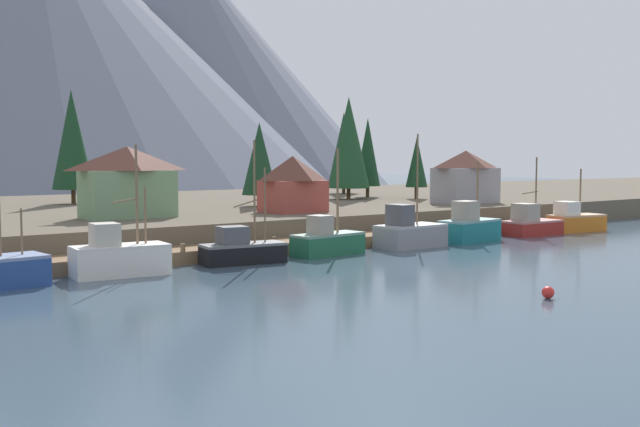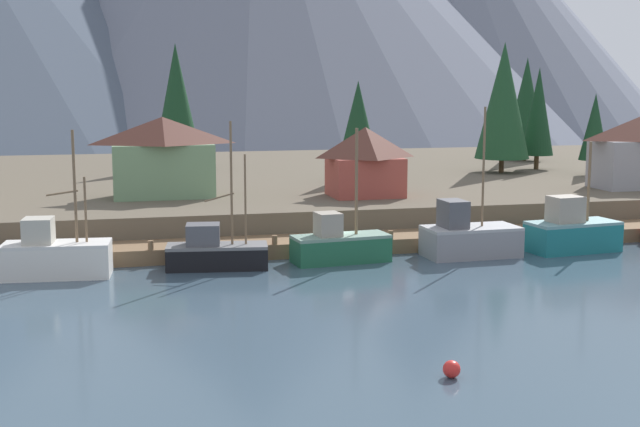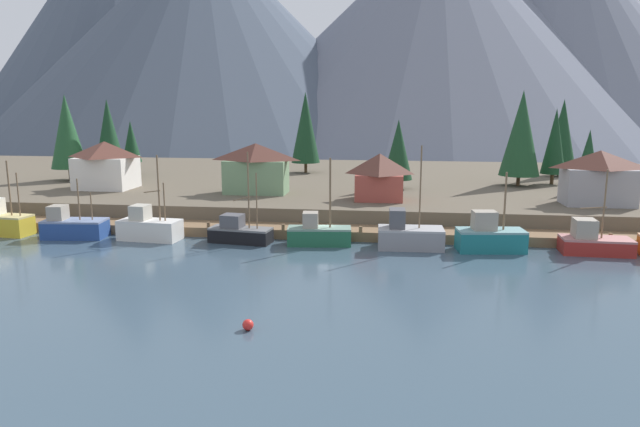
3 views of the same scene
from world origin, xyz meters
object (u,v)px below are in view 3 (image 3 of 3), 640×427
object	(u,v)px
conifer_mid_left	(398,150)
conifer_centre	(588,155)
fishing_boat_teal	(490,237)
conifer_near_left	(67,132)
house_green	(256,168)
conifer_mid_right	(131,142)
house_red	(380,176)
conifer_far_left	(306,128)
fishing_boat_green	(318,234)
house_white	(106,165)
fishing_boat_white	(149,227)
house_grey	(599,177)
fishing_boat_yellow	(2,222)
fishing_boat_red	(593,242)
conifer_near_right	(555,141)
conifer_back_left	(109,136)
fishing_boat_black	(239,232)
conifer_back_right	(521,133)
fishing_boat_blue	(73,227)
fishing_boat_grey	(409,235)
channel_buoy	(248,325)

from	to	relation	value
conifer_mid_left	conifer_centre	distance (m)	24.37
fishing_boat_teal	conifer_near_left	distance (m)	63.30
house_green	conifer_mid_right	world-z (taller)	conifer_mid_right
house_red	conifer_far_left	distance (m)	29.50
fishing_boat_green	conifer_far_left	distance (m)	40.70
house_green	house_white	bearing A→B (deg)	175.72
fishing_boat_white	house_grey	xyz separation A→B (m)	(47.79, 12.86, 4.39)
fishing_boat_green	fishing_boat_yellow	bearing A→B (deg)	174.00
fishing_boat_green	conifer_mid_left	world-z (taller)	conifer_mid_left
fishing_boat_red	conifer_near_right	size ratio (longest dim) A/B	0.74
conifer_back_left	conifer_far_left	xyz separation A→B (m)	(28.52, 11.29, 0.95)
fishing_boat_red	conifer_near_left	size ratio (longest dim) A/B	0.62
fishing_boat_black	fishing_boat_green	xyz separation A→B (m)	(8.06, 0.04, 0.07)
fishing_boat_black	house_grey	bearing A→B (deg)	26.23
house_white	conifer_back_right	distance (m)	56.91
fishing_boat_green	conifer_centre	bearing A→B (deg)	29.56
house_grey	fishing_boat_blue	bearing A→B (deg)	-166.92
fishing_boat_teal	conifer_back_left	world-z (taller)	conifer_back_left
house_red	fishing_boat_grey	bearing A→B (deg)	-75.88
channel_buoy	house_grey	bearing A→B (deg)	48.00
conifer_mid_right	conifer_back_left	size ratio (longest dim) A/B	0.72
fishing_boat_black	conifer_centre	bearing A→B (deg)	37.57
fishing_boat_grey	fishing_boat_red	size ratio (longest dim) A/B	1.26
fishing_boat_black	conifer_back_left	distance (m)	40.15
conifer_near_right	conifer_mid_right	distance (m)	64.85
fishing_boat_teal	house_grey	distance (m)	19.39
fishing_boat_blue	conifer_mid_left	xyz separation A→B (m)	(33.57, 22.78, 6.60)
fishing_boat_teal	conifer_centre	xyz separation A→B (m)	(15.60, 23.25, 5.91)
house_grey	conifer_mid_right	size ratio (longest dim) A/B	0.91
fishing_boat_green	conifer_mid_right	distance (m)	48.99
fishing_boat_green	house_red	world-z (taller)	fishing_boat_green
conifer_back_right	conifer_near_left	bearing A→B (deg)	-177.60
fishing_boat_black	conifer_back_left	size ratio (longest dim) A/B	0.76
house_green	conifer_back_left	distance (m)	28.43
fishing_boat_grey	fishing_boat_teal	distance (m)	7.59
fishing_boat_white	house_green	xyz separation A→B (m)	(7.41, 16.20, 4.49)
conifer_far_left	conifer_mid_left	bearing A→B (deg)	-47.56
house_white	house_green	distance (m)	21.20
conifer_mid_left	conifer_mid_right	world-z (taller)	conifer_mid_left
conifer_near_left	conifer_mid_right	size ratio (longest dim) A/B	1.47
house_grey	conifer_back_left	xyz separation A→B (m)	(-66.10, 15.02, 3.34)
fishing_boat_yellow	fishing_boat_white	xyz separation A→B (m)	(16.57, -0.10, -0.06)
fishing_boat_white	fishing_boat_green	xyz separation A→B (m)	(17.61, 0.13, -0.15)
fishing_boat_black	conifer_back_right	world-z (taller)	conifer_back_right
fishing_boat_white	channel_buoy	world-z (taller)	fishing_boat_white
fishing_boat_blue	fishing_boat_red	xyz separation A→B (m)	(51.79, 0.25, -0.03)
fishing_boat_yellow	house_green	world-z (taller)	house_green
conifer_near_right	conifer_mid_left	world-z (taller)	conifer_near_right
fishing_boat_yellow	channel_buoy	bearing A→B (deg)	-28.59
fishing_boat_green	fishing_boat_black	bearing A→B (deg)	174.27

